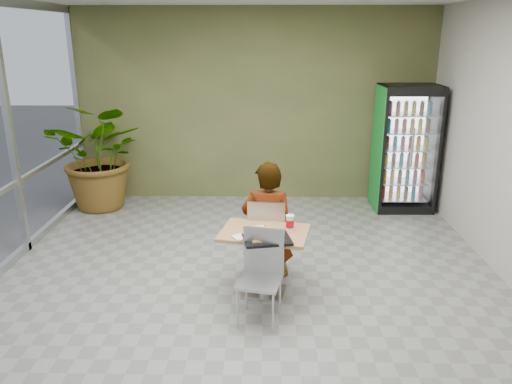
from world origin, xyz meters
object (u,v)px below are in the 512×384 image
chair_near (261,268)px  potted_plant (102,156)px  chair_far (267,232)px  dining_table (264,250)px  soda_cup (290,223)px  cafeteria_tray (267,240)px  seated_woman (268,232)px  beverage_fridge (405,149)px

chair_near → potted_plant: (-2.62, 3.32, 0.33)m
chair_near → chair_far: bearing=98.9°
chair_far → chair_near: 0.89m
chair_far → potted_plant: 3.63m
dining_table → soda_cup: size_ratio=6.25×
chair_far → cafeteria_tray: chair_far is taller
seated_woman → potted_plant: size_ratio=0.97×
beverage_fridge → potted_plant: 4.90m
dining_table → beverage_fridge: (2.26, 2.91, 0.47)m
seated_woman → beverage_fridge: size_ratio=0.84×
potted_plant → soda_cup: bearing=-43.9°
seated_woman → cafeteria_tray: (-0.01, -0.74, 0.21)m
seated_woman → soda_cup: seated_woman is taller
seated_woman → cafeteria_tray: 0.77m
cafeteria_tray → potted_plant: potted_plant is taller
soda_cup → potted_plant: 4.05m
dining_table → chair_near: bearing=-93.3°
chair_near → beverage_fridge: 4.10m
dining_table → potted_plant: bearing=132.8°
chair_near → potted_plant: bearing=140.7°
beverage_fridge → cafeteria_tray: bearing=-126.1°
dining_table → chair_near: chair_near is taller
beverage_fridge → chair_near: bearing=-125.1°
potted_plant → seated_woman: bearing=-41.6°
chair_near → cafeteria_tray: chair_near is taller
seated_woman → chair_far: bearing=84.8°
dining_table → potted_plant: (-2.65, 2.86, 0.34)m
seated_woman → cafeteria_tray: bearing=94.7°
potted_plant → dining_table: bearing=-47.2°
chair_near → seated_woman: seated_woman is taller
beverage_fridge → potted_plant: beverage_fridge is taller
beverage_fridge → dining_table: bearing=-128.8°
chair_far → cafeteria_tray: bearing=95.4°
chair_near → potted_plant: potted_plant is taller
dining_table → seated_woman: 0.48m
dining_table → potted_plant: potted_plant is taller
chair_near → potted_plant: size_ratio=0.54×
soda_cup → potted_plant: (-2.92, 2.81, 0.04)m
chair_far → potted_plant: size_ratio=0.55×
dining_table → cafeteria_tray: 0.35m
chair_far → cafeteria_tray: size_ratio=2.01×
cafeteria_tray → soda_cup: bearing=51.3°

